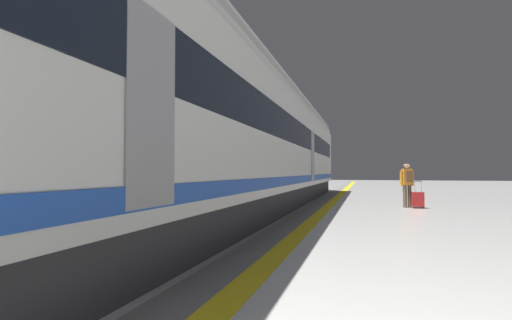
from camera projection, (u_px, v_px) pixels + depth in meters
name	position (u px, v px, depth m)	size (l,w,h in m)	color
safety_line_strip	(310.00, 223.00, 9.34)	(0.36, 80.00, 0.01)	yellow
tactile_edge_band	(295.00, 222.00, 9.45)	(0.73, 80.00, 0.01)	slate
high_speed_train	(217.00, 121.00, 9.50)	(2.94, 35.57, 4.97)	#38383D
passenger_near	(407.00, 180.00, 13.37)	(0.47, 0.38, 1.60)	brown
suitcase_near	(418.00, 199.00, 13.12)	(0.41, 0.28, 0.95)	#A51E1E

